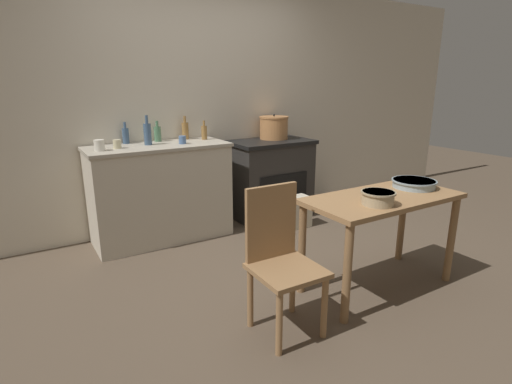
% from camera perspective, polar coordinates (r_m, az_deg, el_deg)
% --- Properties ---
extents(ground_plane, '(14.00, 14.00, 0.00)m').
position_cam_1_polar(ground_plane, '(3.34, 3.32, -11.62)').
color(ground_plane, brown).
extents(wall_back, '(8.00, 0.07, 2.55)m').
position_cam_1_polar(wall_back, '(4.37, -8.62, 12.12)').
color(wall_back, beige).
rests_on(wall_back, ground_plane).
extents(counter_cabinet, '(1.33, 0.60, 0.94)m').
position_cam_1_polar(counter_cabinet, '(4.02, -13.50, -0.06)').
color(counter_cabinet, beige).
rests_on(counter_cabinet, ground_plane).
extents(stove, '(0.92, 0.58, 0.89)m').
position_cam_1_polar(stove, '(4.58, 2.05, 1.93)').
color(stove, '#2D2B28').
rests_on(stove, ground_plane).
extents(work_table, '(1.19, 0.56, 0.72)m').
position_cam_1_polar(work_table, '(3.07, 17.52, -2.60)').
color(work_table, '#997047').
rests_on(work_table, ground_plane).
extents(chair, '(0.41, 0.41, 0.91)m').
position_cam_1_polar(chair, '(2.50, 3.50, -9.24)').
color(chair, '#997047').
rests_on(chair, ground_plane).
extents(flour_sack, '(0.28, 0.20, 0.33)m').
position_cam_1_polar(flour_sack, '(4.33, 5.84, -2.83)').
color(flour_sack, beige).
rests_on(flour_sack, ground_plane).
extents(stock_pot, '(0.33, 0.33, 0.28)m').
position_cam_1_polar(stock_pot, '(4.59, 2.57, 9.17)').
color(stock_pot, '#B77A47').
rests_on(stock_pot, stove).
extents(mixing_bowl_large, '(0.34, 0.34, 0.06)m').
position_cam_1_polar(mixing_bowl_large, '(3.35, 21.63, 1.17)').
color(mixing_bowl_large, '#93A8B2').
rests_on(mixing_bowl_large, work_table).
extents(mixing_bowl_small, '(0.23, 0.23, 0.09)m').
position_cam_1_polar(mixing_bowl_small, '(2.80, 17.03, -0.73)').
color(mixing_bowl_small, tan).
rests_on(mixing_bowl_small, work_table).
extents(bottle_far_left, '(0.06, 0.06, 0.19)m').
position_cam_1_polar(bottle_far_left, '(4.17, -7.42, 8.47)').
color(bottle_far_left, olive).
rests_on(bottle_far_left, counter_cabinet).
extents(bottle_left, '(0.07, 0.07, 0.24)m').
position_cam_1_polar(bottle_left, '(4.23, -10.08, 8.68)').
color(bottle_left, olive).
rests_on(bottle_left, counter_cabinet).
extents(bottle_mid_left, '(0.07, 0.07, 0.20)m').
position_cam_1_polar(bottle_mid_left, '(4.12, -13.89, 8.11)').
color(bottle_mid_left, '#517F5B').
rests_on(bottle_mid_left, counter_cabinet).
extents(bottle_center_left, '(0.06, 0.06, 0.21)m').
position_cam_1_polar(bottle_center_left, '(4.06, -18.13, 7.70)').
color(bottle_center_left, '#3D5675').
rests_on(bottle_center_left, counter_cabinet).
extents(bottle_center, '(0.07, 0.07, 0.28)m').
position_cam_1_polar(bottle_center, '(3.92, -15.24, 8.06)').
color(bottle_center, '#3D5675').
rests_on(bottle_center, counter_cabinet).
extents(cup_center_right, '(0.09, 0.09, 0.10)m').
position_cam_1_polar(cup_center_right, '(3.71, -21.49, 6.22)').
color(cup_center_right, silver).
rests_on(cup_center_right, counter_cabinet).
extents(cup_mid_right, '(0.07, 0.07, 0.08)m').
position_cam_1_polar(cup_mid_right, '(3.79, -19.22, 6.48)').
color(cup_mid_right, beige).
rests_on(cup_mid_right, counter_cabinet).
extents(cup_right, '(0.07, 0.07, 0.08)m').
position_cam_1_polar(cup_right, '(3.92, -10.46, 7.34)').
color(cup_right, '#4C6B99').
rests_on(cup_right, counter_cabinet).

